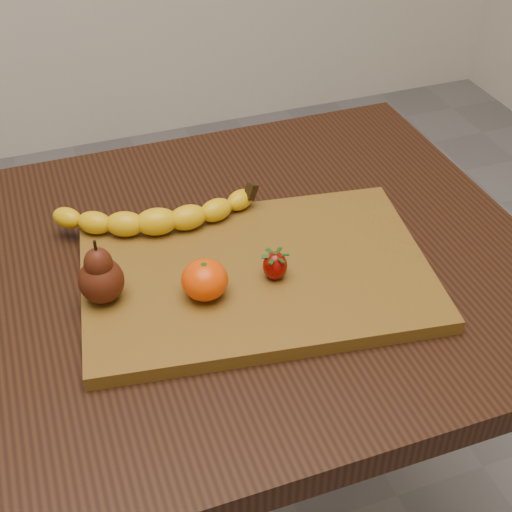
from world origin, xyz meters
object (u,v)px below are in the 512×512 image
object	(u,v)px
table	(182,325)
pear	(100,271)
cutting_board	(256,274)
mandarin	(205,280)

from	to	relation	value
table	pear	size ratio (longest dim) A/B	11.44
cutting_board	pear	bearing A→B (deg)	-174.63
pear	mandarin	size ratio (longest dim) A/B	1.50
table	pear	bearing A→B (deg)	-159.03
cutting_board	pear	distance (m)	0.20
table	mandarin	size ratio (longest dim) A/B	17.15
cutting_board	mandarin	size ratio (longest dim) A/B	7.72
table	cutting_board	size ratio (longest dim) A/B	2.22
mandarin	table	bearing A→B (deg)	102.61
table	pear	distance (m)	0.20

